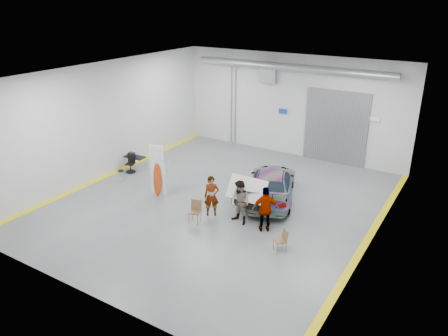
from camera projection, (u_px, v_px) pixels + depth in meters
The scene contains 13 objects.
ground at pixel (219, 202), 20.57m from camera, with size 16.00×16.00×0.00m, color #5A5C61.
room_shell at pixel (248, 108), 20.69m from camera, with size 14.02×16.18×6.01m.
sedan_car at pixel (271, 184), 20.67m from camera, with size 2.11×5.18×1.50m, color white.
person_a at pixel (212, 196), 19.05m from camera, with size 0.67×0.44×1.83m, color #9B7554.
person_b at pixel (240, 203), 18.33m from camera, with size 0.95×0.73×1.94m, color slate.
person_c at pixel (266, 209), 17.74m from camera, with size 1.14×0.47×1.96m, color brown.
surfboard_display at pixel (157, 174), 20.86m from camera, with size 0.77×0.30×2.73m.
folding_chair_near at pixel (195, 216), 18.64m from camera, with size 0.56×0.59×0.98m.
folding_chair_far at pixel (280, 245), 16.55m from camera, with size 0.59×0.66×0.89m.
shop_stool at pixel (121, 176), 22.71m from camera, with size 0.32×0.32×0.62m.
work_table at pixel (134, 156), 24.17m from camera, with size 1.24×0.67×0.99m.
office_chair at pixel (131, 164), 23.90m from camera, with size 0.56×0.59×1.00m.
trunk_lid at pixel (248, 186), 18.54m from camera, with size 1.75×1.06×0.04m, color silver.
Camera 1 is at (9.92, -15.62, 9.12)m, focal length 35.00 mm.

